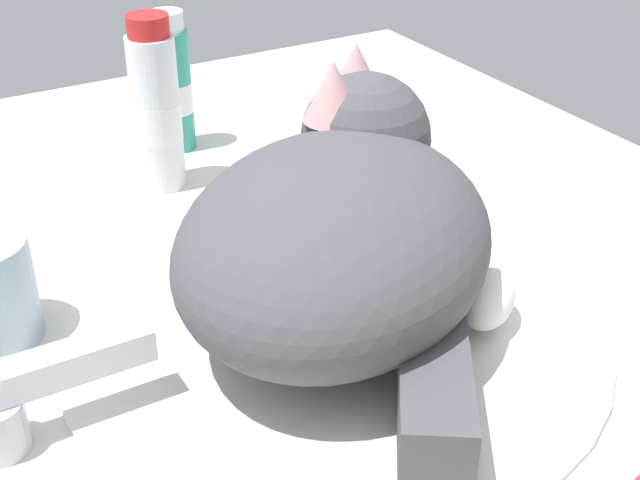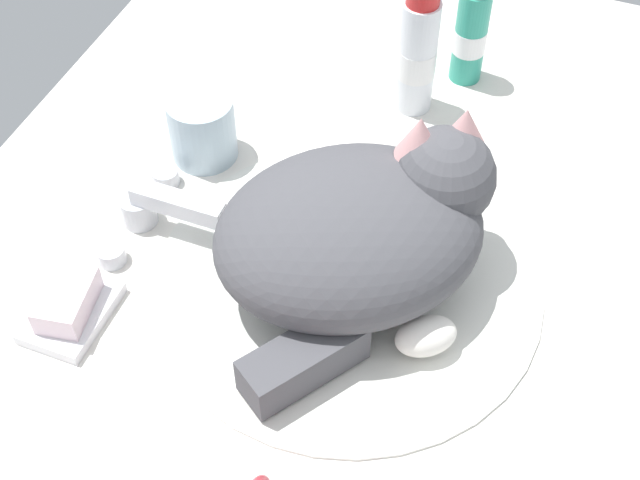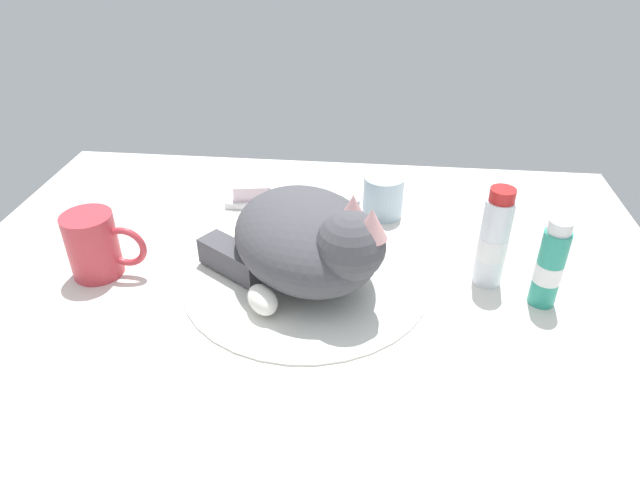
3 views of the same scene
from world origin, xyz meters
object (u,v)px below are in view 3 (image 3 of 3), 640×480
coffee_mug (95,245)px  toothpaste_bottle (494,240)px  cat (310,240)px  rinse_cup (383,196)px  mouthwash_bottle (550,266)px  faucet (321,199)px  soap_bar (252,190)px

coffee_mug → toothpaste_bottle: bearing=3.9°
cat → rinse_cup: bearing=64.1°
coffee_mug → rinse_cup: size_ratio=1.62×
cat → coffee_mug: bearing=-178.2°
mouthwash_bottle → toothpaste_bottle: bearing=149.3°
rinse_cup → cat: bearing=-115.9°
cat → mouthwash_bottle: cat is taller
faucet → toothpaste_bottle: toothpaste_bottle is taller
faucet → soap_bar: bearing=172.3°
toothpaste_bottle → faucet: bearing=145.1°
rinse_cup → soap_bar: (-23.78, 1.96, -1.11)cm
rinse_cup → soap_bar: rinse_cup is taller
faucet → rinse_cup: bearing=-1.2°
cat → mouthwash_bottle: 32.87cm
cat → rinse_cup: (10.31, 21.21, -3.63)cm
coffee_mug → soap_bar: bearing=53.0°
coffee_mug → mouthwash_bottle: bearing=-0.2°
coffee_mug → toothpaste_bottle: toothpaste_bottle is taller
coffee_mug → toothpaste_bottle: (57.52, 3.91, 2.19)cm
soap_bar → toothpaste_bottle: bearing=-27.2°
faucet → coffee_mug: size_ratio=1.18×
cat → rinse_cup: size_ratio=4.34×
coffee_mug → soap_bar: coffee_mug is taller
soap_bar → mouthwash_bottle: (46.29, -24.39, 3.61)cm
faucet → rinse_cup: (11.00, -0.23, 1.32)cm
mouthwash_bottle → faucet: bearing=145.9°
cat → faucet: bearing=91.8°
coffee_mug → toothpaste_bottle: size_ratio=0.78×
cat → toothpaste_bottle: 26.01cm
toothpaste_bottle → coffee_mug: bearing=-176.1°
coffee_mug → mouthwash_bottle: mouthwash_bottle is taller
coffee_mug → mouthwash_bottle: 64.51cm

